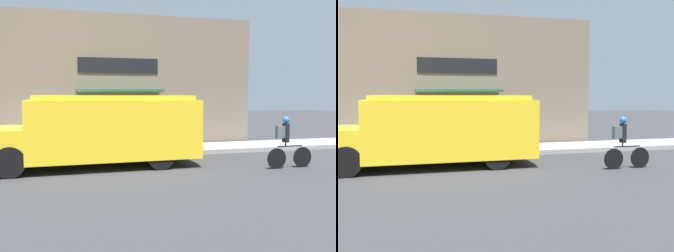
% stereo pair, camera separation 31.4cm
% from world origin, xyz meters
% --- Properties ---
extents(ground_plane, '(70.00, 70.00, 0.00)m').
position_xyz_m(ground_plane, '(0.00, 0.00, 0.00)').
color(ground_plane, '#38383A').
extents(sidewalk, '(28.00, 2.19, 0.16)m').
position_xyz_m(sidewalk, '(0.00, 1.09, 0.08)').
color(sidewalk, '#999993').
rests_on(sidewalk, ground_plane).
extents(storefront, '(15.89, 0.97, 5.40)m').
position_xyz_m(storefront, '(0.05, 2.36, 2.70)').
color(storefront, '#756656').
rests_on(storefront, ground_plane).
extents(school_bus, '(6.72, 2.79, 2.17)m').
position_xyz_m(school_bus, '(0.97, -1.38, 1.14)').
color(school_bus, yellow).
rests_on(school_bus, ground_plane).
extents(cyclist, '(1.51, 0.20, 1.55)m').
position_xyz_m(cyclist, '(6.36, -3.21, 0.77)').
color(cyclist, black).
rests_on(cyclist, ground_plane).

